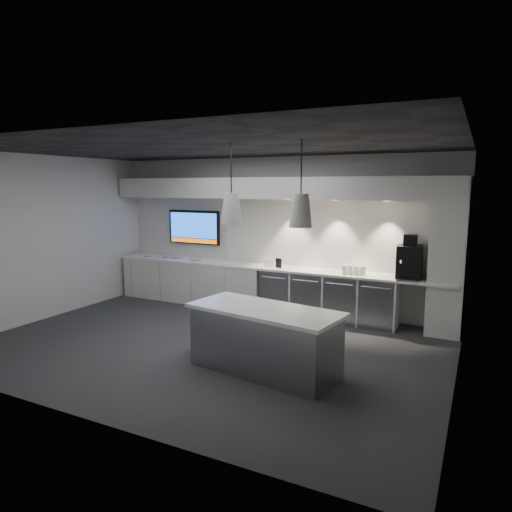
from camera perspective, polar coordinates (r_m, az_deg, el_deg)
The scene contains 28 objects.
floor at distance 7.24m, azimuth -5.91°, elevation -11.03°, with size 7.00×7.00×0.00m, color #2D2D2F.
ceiling at distance 6.83m, azimuth -6.32°, elevation 13.37°, with size 7.00×7.00×0.00m, color black.
wall_back at distance 9.06m, azimuth 2.44°, elevation 2.78°, with size 7.00×7.00×0.00m, color silver.
wall_front at distance 4.99m, azimuth -21.79°, elevation -2.82°, with size 7.00×7.00×0.00m, color silver.
wall_left at distance 9.23m, azimuth -24.74°, elevation 2.09°, with size 7.00×7.00×0.00m, color silver.
wall_right at distance 5.81m, azimuth 24.40°, elevation -1.40°, with size 7.00×7.00×0.00m, color silver.
back_counter at distance 8.86m, azimuth 1.56°, elevation -1.40°, with size 6.80×0.65×0.04m, color white.
left_base_cabinets at distance 9.80m, azimuth -7.78°, elevation -3.17°, with size 3.30×0.63×0.86m, color silver.
fridge_unit_a at distance 8.85m, azimuth 3.02°, elevation -4.43°, with size 0.60×0.61×0.85m, color gray.
fridge_unit_b at distance 8.63m, azimuth 6.87°, elevation -4.83°, with size 0.60×0.61×0.85m, color gray.
fridge_unit_c at distance 8.44m, azimuth 10.91°, elevation -5.23°, with size 0.60×0.61×0.85m, color gray.
fridge_unit_d at distance 8.30m, azimuth 15.12°, elevation -5.62°, with size 0.60×0.61×0.85m, color gray.
backsplash at distance 8.62m, azimuth 9.70°, elevation 2.69°, with size 4.60×0.03×1.30m, color silver.
soffit at distance 8.74m, azimuth 1.67°, elevation 8.48°, with size 6.90×0.60×0.40m, color silver.
column at distance 8.03m, azimuth 22.83°, elevation -0.13°, with size 0.55×0.55×2.60m, color silver.
wall_tv at distance 9.94m, azimuth -7.75°, elevation 3.59°, with size 1.25×0.07×0.72m.
island at distance 6.13m, azimuth 1.05°, elevation -10.39°, with size 2.15×1.18×0.86m.
bin at distance 6.89m, azimuth -7.02°, elevation -10.32°, with size 0.28×0.28×0.40m, color gray.
coffee_machine at distance 8.10m, azimuth 18.62°, elevation -0.51°, with size 0.44×0.60×0.74m.
sign_black at distance 8.68m, azimuth 2.85°, elevation -0.88°, with size 0.14×0.02×0.18m, color black.
sign_white at distance 8.80m, azimuth 1.62°, elevation -0.88°, with size 0.18×0.02×0.14m, color white.
cup_cluster at distance 8.18m, azimuth 12.16°, elevation -1.74°, with size 0.40×0.19×0.16m, color white, non-canonical shape.
tray_a at distance 10.31m, azimuth -13.27°, elevation -0.01°, with size 0.16×0.16×0.03m, color #979797.
tray_b at distance 10.05m, azimuth -11.12°, elevation -0.16°, with size 0.16×0.16×0.03m, color #979797.
tray_c at distance 9.96m, azimuth -9.87°, elevation -0.21°, with size 0.16×0.16×0.03m, color #979797.
tray_d at distance 9.59m, azimuth -7.49°, elevation -0.50°, with size 0.16×0.16×0.03m, color #979797.
pendant_left at distance 6.02m, azimuth -3.09°, elevation 5.96°, with size 0.29×0.29×1.11m.
pendant_right at distance 5.60m, azimuth 5.60°, elevation 5.72°, with size 0.29×0.29×1.11m.
Camera 1 is at (3.68, -5.73, 2.45)m, focal length 32.00 mm.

